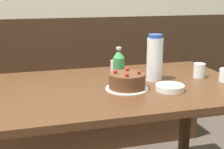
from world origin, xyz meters
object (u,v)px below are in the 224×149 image
at_px(glass_shot_small, 116,66).
at_px(soju_bottle, 119,64).
at_px(water_pitcher, 155,58).
at_px(bench_seat, 83,119).
at_px(bowl_rice_small, 170,88).
at_px(birthday_cake, 127,82).
at_px(glass_water_tall, 199,70).

bearing_deg(glass_shot_small, soju_bottle, -99.92).
height_order(water_pitcher, soju_bottle, water_pitcher).
xyz_separation_m(bench_seat, water_pitcher, (0.28, -0.79, 0.66)).
xyz_separation_m(bench_seat, glass_shot_small, (0.12, -0.55, 0.57)).
bearing_deg(water_pitcher, bowl_rice_small, -89.50).
distance_m(birthday_cake, glass_water_tall, 0.50).
distance_m(bench_seat, birthday_cake, 1.08).
bearing_deg(glass_shot_small, bowl_rice_small, -70.08).
relative_size(birthday_cake, soju_bottle, 1.21).
distance_m(bowl_rice_small, glass_shot_small, 0.47).
relative_size(birthday_cake, water_pitcher, 0.85).
distance_m(birthday_cake, water_pitcher, 0.25).
distance_m(soju_bottle, glass_water_tall, 0.48).
distance_m(soju_bottle, bowl_rice_small, 0.36).
bearing_deg(bench_seat, soju_bottle, -82.14).
xyz_separation_m(bench_seat, soju_bottle, (0.10, -0.69, 0.62)).
height_order(soju_bottle, glass_water_tall, soju_bottle).
height_order(birthday_cake, water_pitcher, water_pitcher).
relative_size(soju_bottle, glass_shot_small, 2.43).
xyz_separation_m(water_pitcher, glass_shot_small, (-0.16, 0.24, -0.09)).
xyz_separation_m(bench_seat, glass_water_tall, (0.56, -0.81, 0.57)).
bearing_deg(bowl_rice_small, water_pitcher, 90.50).
distance_m(glass_water_tall, glass_shot_small, 0.51).
bearing_deg(bowl_rice_small, soju_bottle, 121.91).
bearing_deg(birthday_cake, bench_seat, 94.73).
bearing_deg(glass_shot_small, water_pitcher, -56.69).
height_order(birthday_cake, soju_bottle, soju_bottle).
distance_m(birthday_cake, bowl_rice_small, 0.22).
relative_size(bench_seat, water_pitcher, 7.23).
bearing_deg(birthday_cake, glass_shot_small, 82.75).
height_order(bench_seat, glass_water_tall, glass_water_tall).
height_order(water_pitcher, glass_water_tall, water_pitcher).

